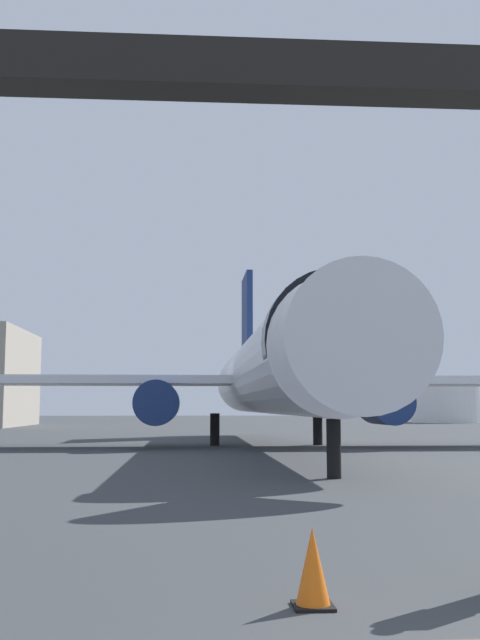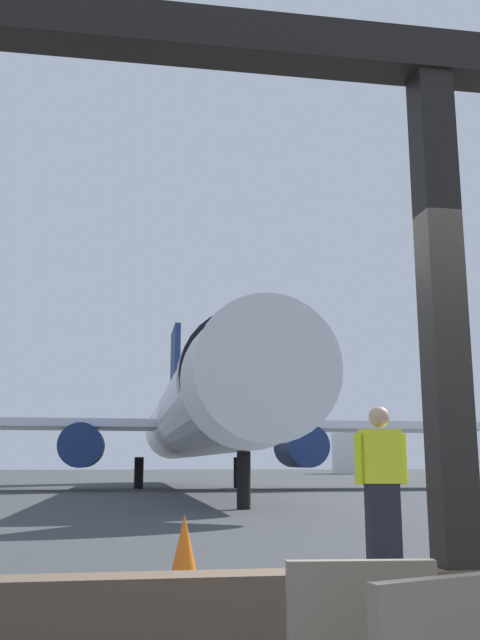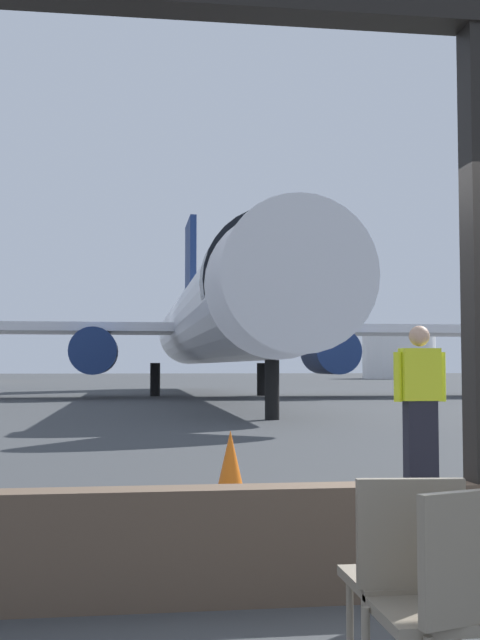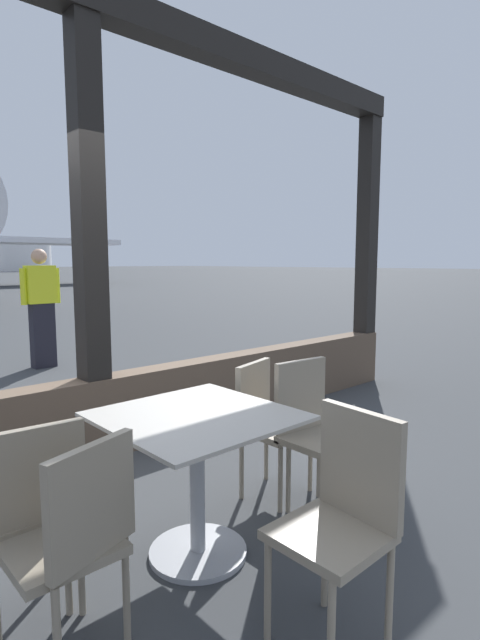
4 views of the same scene
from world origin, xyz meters
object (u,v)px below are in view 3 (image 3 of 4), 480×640
object	(u,v)px
cafe_chair_aisle_right	(451,596)
traffic_cone	(230,469)
cafe_chair_window_right	(405,568)
airplane	(216,320)
fuel_storage_tank	(399,357)
ground_crew_worker	(420,405)

from	to	relation	value
cafe_chair_aisle_right	traffic_cone	xyz separation A→B (m)	(-0.12, 5.06, -0.21)
cafe_chair_window_right	airplane	size ratio (longest dim) A/B	0.03
cafe_chair_window_right	traffic_cone	xyz separation A→B (m)	(-0.09, 4.70, -0.21)
airplane	traffic_cone	size ratio (longest dim) A/B	48.11
cafe_chair_window_right	fuel_storage_tank	xyz separation A→B (m)	(28.12, 81.90, 1.87)
cafe_chair_window_right	ground_crew_worker	bearing A→B (deg)	68.95
cafe_chair_window_right	traffic_cone	size ratio (longest dim) A/B	1.28
airplane	fuel_storage_tank	distance (m)	58.15
airplane	ground_crew_worker	size ratio (longest dim) A/B	19.28
ground_crew_worker	traffic_cone	size ratio (longest dim) A/B	2.50
cafe_chair_aisle_right	fuel_storage_tank	distance (m)	86.95
airplane	cafe_chair_aisle_right	bearing A→B (deg)	-94.53
airplane	ground_crew_worker	world-z (taller)	airplane
airplane	traffic_cone	world-z (taller)	airplane
cafe_chair_aisle_right	ground_crew_worker	size ratio (longest dim) A/B	0.52
airplane	fuel_storage_tank	xyz separation A→B (m)	(25.70, 52.15, -0.81)
ground_crew_worker	fuel_storage_tank	world-z (taller)	fuel_storage_tank
traffic_cone	airplane	bearing A→B (deg)	84.29
cafe_chair_aisle_right	airplane	bearing A→B (deg)	85.47
cafe_chair_aisle_right	ground_crew_worker	world-z (taller)	ground_crew_worker
ground_crew_worker	cafe_chair_window_right	bearing A→B (deg)	-111.05
fuel_storage_tank	traffic_cone	bearing A→B (deg)	-110.07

